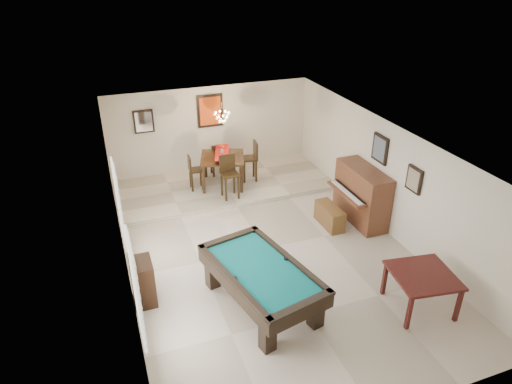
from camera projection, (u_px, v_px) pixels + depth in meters
ground_plane at (265, 249)px, 10.30m from camera, size 6.00×9.00×0.02m
wall_back at (211, 130)px, 13.44m from camera, size 6.00×0.04×2.60m
wall_front at (390, 352)px, 5.95m from camera, size 6.00×0.04×2.60m
wall_left at (121, 223)px, 8.78m from camera, size 0.04×9.00×2.60m
wall_right at (386, 177)px, 10.61m from camera, size 0.04×9.00×2.60m
ceiling at (266, 141)px, 9.09m from camera, size 6.00×9.00×0.04m
dining_step at (224, 185)px, 12.97m from camera, size 6.00×2.50×0.12m
window_left_front at (136, 289)px, 6.91m from camera, size 0.06×1.00×1.70m
window_left_rear at (119, 204)px, 9.24m from camera, size 0.06×1.00×1.70m
pool_table at (261, 287)px, 8.47m from camera, size 1.85×2.70×0.82m
square_table at (420, 291)px, 8.43m from camera, size 1.25×1.25×0.76m
upright_piano at (356, 196)px, 11.07m from camera, size 0.93×1.66×1.38m
piano_bench at (330, 216)px, 11.07m from camera, size 0.37×0.94×0.52m
apothecary_chest at (143, 282)px, 8.55m from camera, size 0.40×0.60×0.90m
dining_table at (223, 169)px, 12.68m from camera, size 1.47×1.47×0.97m
flower_vase at (222, 149)px, 12.40m from camera, size 0.17×0.17×0.24m
dining_chair_south at (230, 177)px, 11.96m from camera, size 0.45×0.45×1.17m
dining_chair_north at (217, 159)px, 13.28m from camera, size 0.37×0.37×0.97m
dining_chair_west at (196, 173)px, 12.46m from camera, size 0.38×0.38×0.97m
dining_chair_east at (249, 161)px, 12.91m from camera, size 0.48×0.48×1.15m
chandelier at (222, 113)px, 11.94m from camera, size 0.44×0.44×0.60m
back_painting at (210, 111)px, 13.13m from camera, size 0.75×0.06×0.95m
back_mirror at (144, 121)px, 12.60m from camera, size 0.55×0.06×0.65m
right_picture_upper at (380, 149)px, 10.57m from camera, size 0.06×0.55×0.65m
right_picture_lower at (414, 180)px, 9.58m from camera, size 0.06×0.45×0.55m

